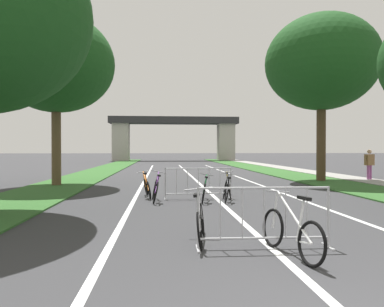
{
  "coord_description": "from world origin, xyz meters",
  "views": [
    {
      "loc": [
        -1.87,
        -2.19,
        1.68
      ],
      "look_at": [
        0.31,
        23.15,
        1.38
      ],
      "focal_mm": 33.41,
      "sensor_mm": 36.0,
      "label": 1
    }
  ],
  "objects_px": {
    "bicycle_yellow_4": "(229,187)",
    "bicycle_white_6": "(291,232)",
    "bicycle_silver_0": "(200,221)",
    "pedestrian_in_red_jacket": "(369,162)",
    "tree_left_oak_mid": "(56,64)",
    "bicycle_orange_1": "(147,187)",
    "tree_right_oak_near": "(321,63)",
    "crowd_barrier_second": "(198,184)",
    "bicycle_purple_3": "(155,190)",
    "bicycle_green_5": "(204,190)",
    "bicycle_black_2": "(226,190)",
    "crowd_barrier_nearest": "(264,218)"
  },
  "relations": [
    {
      "from": "bicycle_yellow_4",
      "to": "bicycle_white_6",
      "type": "relative_size",
      "value": 0.91
    },
    {
      "from": "bicycle_silver_0",
      "to": "pedestrian_in_red_jacket",
      "type": "height_order",
      "value": "pedestrian_in_red_jacket"
    },
    {
      "from": "bicycle_silver_0",
      "to": "tree_left_oak_mid",
      "type": "bearing_deg",
      "value": 126.43
    },
    {
      "from": "bicycle_yellow_4",
      "to": "bicycle_white_6",
      "type": "bearing_deg",
      "value": -82.25
    },
    {
      "from": "bicycle_orange_1",
      "to": "bicycle_yellow_4",
      "type": "distance_m",
      "value": 2.89
    },
    {
      "from": "bicycle_orange_1",
      "to": "bicycle_white_6",
      "type": "distance_m",
      "value": 7.54
    },
    {
      "from": "tree_right_oak_near",
      "to": "pedestrian_in_red_jacket",
      "type": "height_order",
      "value": "tree_right_oak_near"
    },
    {
      "from": "crowd_barrier_second",
      "to": "pedestrian_in_red_jacket",
      "type": "xyz_separation_m",
      "value": [
        9.78,
        6.07,
        0.5
      ]
    },
    {
      "from": "tree_right_oak_near",
      "to": "bicycle_orange_1",
      "type": "bearing_deg",
      "value": -148.25
    },
    {
      "from": "tree_left_oak_mid",
      "to": "bicycle_purple_3",
      "type": "height_order",
      "value": "tree_left_oak_mid"
    },
    {
      "from": "bicycle_green_5",
      "to": "pedestrian_in_red_jacket",
      "type": "relative_size",
      "value": 1.01
    },
    {
      "from": "bicycle_black_2",
      "to": "tree_right_oak_near",
      "type": "bearing_deg",
      "value": 53.27
    },
    {
      "from": "bicycle_white_6",
      "to": "pedestrian_in_red_jacket",
      "type": "distance_m",
      "value": 15.53
    },
    {
      "from": "tree_left_oak_mid",
      "to": "bicycle_yellow_4",
      "type": "distance_m",
      "value": 9.92
    },
    {
      "from": "tree_left_oak_mid",
      "to": "bicycle_orange_1",
      "type": "relative_size",
      "value": 4.99
    },
    {
      "from": "crowd_barrier_nearest",
      "to": "bicycle_silver_0",
      "type": "bearing_deg",
      "value": 152.82
    },
    {
      "from": "crowd_barrier_second",
      "to": "bicycle_black_2",
      "type": "height_order",
      "value": "crowd_barrier_second"
    },
    {
      "from": "bicycle_orange_1",
      "to": "bicycle_yellow_4",
      "type": "height_order",
      "value": "bicycle_orange_1"
    },
    {
      "from": "crowd_barrier_nearest",
      "to": "pedestrian_in_red_jacket",
      "type": "distance_m",
      "value": 15.35
    },
    {
      "from": "bicycle_black_2",
      "to": "bicycle_white_6",
      "type": "xyz_separation_m",
      "value": [
        -0.08,
        -6.04,
        0.01
      ]
    },
    {
      "from": "bicycle_white_6",
      "to": "bicycle_silver_0",
      "type": "bearing_deg",
      "value": 131.91
    },
    {
      "from": "bicycle_purple_3",
      "to": "bicycle_white_6",
      "type": "height_order",
      "value": "bicycle_purple_3"
    },
    {
      "from": "bicycle_silver_0",
      "to": "bicycle_white_6",
      "type": "xyz_separation_m",
      "value": [
        1.33,
        -0.97,
        -0.0
      ]
    },
    {
      "from": "bicycle_yellow_4",
      "to": "bicycle_silver_0",
      "type": "bearing_deg",
      "value": -94.95
    },
    {
      "from": "crowd_barrier_nearest",
      "to": "bicycle_purple_3",
      "type": "bearing_deg",
      "value": 108.76
    },
    {
      "from": "bicycle_purple_3",
      "to": "bicycle_green_5",
      "type": "xyz_separation_m",
      "value": [
        1.57,
        -0.07,
        -0.03
      ]
    },
    {
      "from": "bicycle_black_2",
      "to": "bicycle_green_5",
      "type": "distance_m",
      "value": 0.73
    },
    {
      "from": "bicycle_orange_1",
      "to": "bicycle_green_5",
      "type": "distance_m",
      "value": 2.17
    },
    {
      "from": "crowd_barrier_second",
      "to": "bicycle_white_6",
      "type": "bearing_deg",
      "value": -83.2
    },
    {
      "from": "crowd_barrier_second",
      "to": "bicycle_silver_0",
      "type": "relative_size",
      "value": 1.36
    },
    {
      "from": "crowd_barrier_nearest",
      "to": "bicycle_green_5",
      "type": "distance_m",
      "value": 5.6
    },
    {
      "from": "bicycle_purple_3",
      "to": "tree_right_oak_near",
      "type": "bearing_deg",
      "value": 34.56
    },
    {
      "from": "tree_right_oak_near",
      "to": "crowd_barrier_nearest",
      "type": "height_order",
      "value": "tree_right_oak_near"
    },
    {
      "from": "bicycle_orange_1",
      "to": "bicycle_green_5",
      "type": "xyz_separation_m",
      "value": [
        1.88,
        -1.07,
        0.0
      ]
    },
    {
      "from": "crowd_barrier_nearest",
      "to": "bicycle_yellow_4",
      "type": "distance_m",
      "value": 6.58
    },
    {
      "from": "tree_right_oak_near",
      "to": "bicycle_black_2",
      "type": "bearing_deg",
      "value": -133.63
    },
    {
      "from": "bicycle_orange_1",
      "to": "bicycle_green_5",
      "type": "relative_size",
      "value": 0.93
    },
    {
      "from": "crowd_barrier_second",
      "to": "bicycle_orange_1",
      "type": "bearing_deg",
      "value": 163.05
    },
    {
      "from": "tree_right_oak_near",
      "to": "crowd_barrier_second",
      "type": "distance_m",
      "value": 10.88
    },
    {
      "from": "crowd_barrier_second",
      "to": "crowd_barrier_nearest",
      "type": "bearing_deg",
      "value": -85.51
    },
    {
      "from": "bicycle_silver_0",
      "to": "bicycle_orange_1",
      "type": "height_order",
      "value": "bicycle_silver_0"
    },
    {
      "from": "crowd_barrier_second",
      "to": "bicycle_yellow_4",
      "type": "distance_m",
      "value": 1.22
    },
    {
      "from": "tree_left_oak_mid",
      "to": "bicycle_green_5",
      "type": "relative_size",
      "value": 4.65
    },
    {
      "from": "crowd_barrier_second",
      "to": "bicycle_white_6",
      "type": "height_order",
      "value": "crowd_barrier_second"
    },
    {
      "from": "pedestrian_in_red_jacket",
      "to": "bicycle_black_2",
      "type": "bearing_deg",
      "value": -159.26
    },
    {
      "from": "bicycle_purple_3",
      "to": "pedestrian_in_red_jacket",
      "type": "height_order",
      "value": "pedestrian_in_red_jacket"
    },
    {
      "from": "bicycle_orange_1",
      "to": "bicycle_black_2",
      "type": "relative_size",
      "value": 0.94
    },
    {
      "from": "tree_left_oak_mid",
      "to": "bicycle_silver_0",
      "type": "height_order",
      "value": "tree_left_oak_mid"
    },
    {
      "from": "bicycle_silver_0",
      "to": "bicycle_green_5",
      "type": "distance_m",
      "value": 5.1
    },
    {
      "from": "bicycle_black_2",
      "to": "pedestrian_in_red_jacket",
      "type": "relative_size",
      "value": 1.0
    }
  ]
}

